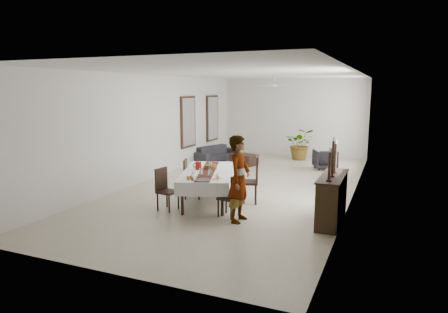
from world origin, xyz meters
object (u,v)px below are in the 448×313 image
dining_table_top (208,172)px  sofa (217,153)px  red_pitcher (198,166)px  sideboard_body (332,200)px  woman (239,179)px

dining_table_top → sofa: bearing=92.8°
red_pitcher → sideboard_body: (3.36, -0.49, -0.39)m
sideboard_body → woman: bearing=-158.7°
dining_table_top → woman: woman is taller
red_pitcher → sideboard_body: size_ratio=0.13×
dining_table_top → sideboard_body: sideboard_body is taller
sideboard_body → sofa: 7.76m
red_pitcher → woman: bearing=-37.7°
dining_table_top → red_pitcher: red_pitcher is taller
red_pitcher → woman: (1.55, -1.20, 0.04)m
red_pitcher → sofa: bearing=109.3°
red_pitcher → woman: size_ratio=0.11×
dining_table_top → sideboard_body: bearing=-27.0°
sideboard_body → sofa: bearing=132.1°
woman → sofa: woman is taller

